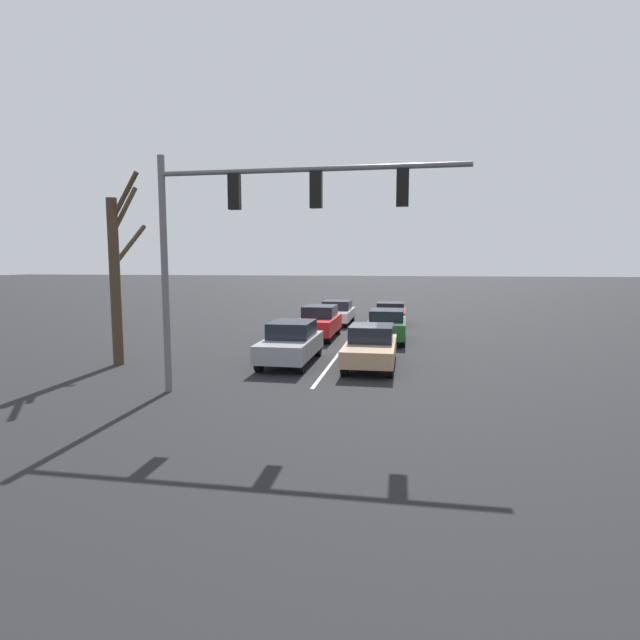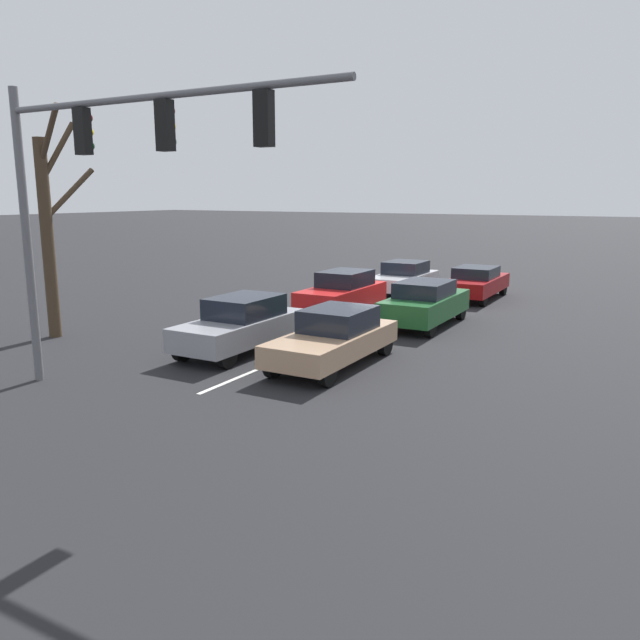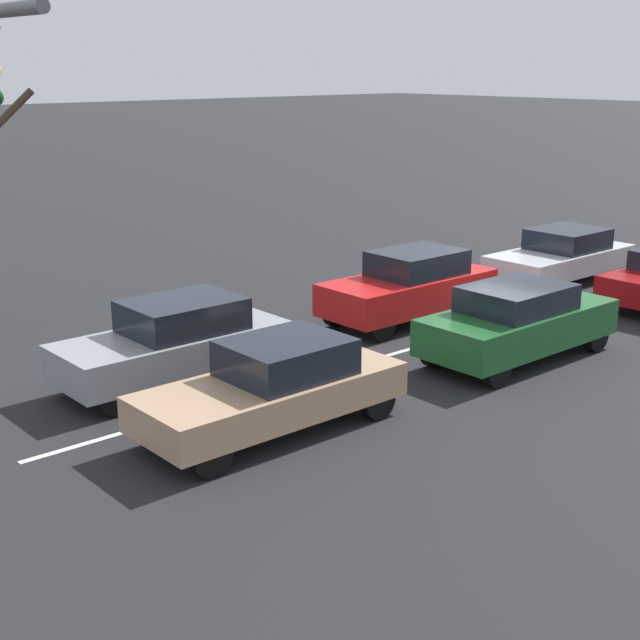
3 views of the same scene
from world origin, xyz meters
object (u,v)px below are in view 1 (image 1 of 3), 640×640
car_silver_midlane_third (337,312)px  traffic_signal_gantry (254,220)px  car_tan_leftlane_front (371,346)px  bare_tree_near (117,272)px  car_red_midlane_second (319,322)px  car_maroon_leftlane_third (391,313)px  car_darkgreen_leftlane_second (387,325)px  car_gray_midlane_front (291,342)px

car_silver_midlane_third → traffic_signal_gantry: bearing=90.3°
car_tan_leftlane_front → bare_tree_near: bearing=8.1°
car_tan_leftlane_front → car_red_midlane_second: (3.05, -6.37, 0.08)m
car_tan_leftlane_front → car_maroon_leftlane_third: size_ratio=1.00×
car_darkgreen_leftlane_second → traffic_signal_gantry: traffic_signal_gantry is taller
car_maroon_leftlane_third → traffic_signal_gantry: size_ratio=0.53×
car_tan_leftlane_front → car_gray_midlane_front: bearing=-0.1°
car_red_midlane_second → bare_tree_near: bearing=51.2°
traffic_signal_gantry → car_gray_midlane_front: bearing=-88.9°
traffic_signal_gantry → car_red_midlane_second: bearing=-89.3°
car_tan_leftlane_front → car_darkgreen_leftlane_second: bearing=-93.3°
car_darkgreen_leftlane_second → traffic_signal_gantry: 11.87m
car_silver_midlane_third → bare_tree_near: 15.22m
car_darkgreen_leftlane_second → traffic_signal_gantry: (3.26, 10.63, 4.15)m
car_red_midlane_second → car_silver_midlane_third: 5.93m
car_red_midlane_second → car_silver_midlane_third: bearing=-90.6°
bare_tree_near → car_tan_leftlane_front: bearing=-171.9°
traffic_signal_gantry → car_silver_midlane_third: bearing=-89.7°
traffic_signal_gantry → car_tan_leftlane_front: bearing=-121.8°
car_red_midlane_second → car_gray_midlane_front: bearing=90.4°
car_silver_midlane_third → bare_tree_near: (6.24, 13.61, 2.72)m
traffic_signal_gantry → bare_tree_near: bearing=-28.2°
car_red_midlane_second → car_silver_midlane_third: car_red_midlane_second is taller
car_gray_midlane_front → car_maroon_leftlane_third: size_ratio=0.97×
car_red_midlane_second → bare_tree_near: size_ratio=0.62×
car_red_midlane_second → traffic_signal_gantry: bearing=90.7°
car_gray_midlane_front → traffic_signal_gantry: (-0.09, 4.70, 4.15)m
bare_tree_near → car_maroon_leftlane_third: bearing=-125.0°
car_red_midlane_second → car_silver_midlane_third: (-0.06, -5.93, -0.10)m
car_tan_leftlane_front → car_maroon_leftlane_third: 12.34m
car_gray_midlane_front → car_darkgreen_leftlane_second: car_gray_midlane_front is taller
car_gray_midlane_front → car_darkgreen_leftlane_second: 6.81m
car_darkgreen_leftlane_second → bare_tree_near: bare_tree_near is taller
car_maroon_leftlane_third → traffic_signal_gantry: traffic_signal_gantry is taller
car_silver_midlane_third → car_gray_midlane_front: bearing=89.9°
bare_tree_near → car_darkgreen_leftlane_second: bearing=-142.9°
car_red_midlane_second → traffic_signal_gantry: size_ratio=0.51×
car_tan_leftlane_front → car_darkgreen_leftlane_second: 5.94m
car_gray_midlane_front → bare_tree_near: (6.22, 1.31, 2.65)m
car_red_midlane_second → traffic_signal_gantry: 11.81m
car_maroon_leftlane_third → car_darkgreen_leftlane_second: bearing=90.3°
traffic_signal_gantry → car_maroon_leftlane_third: bearing=-100.7°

